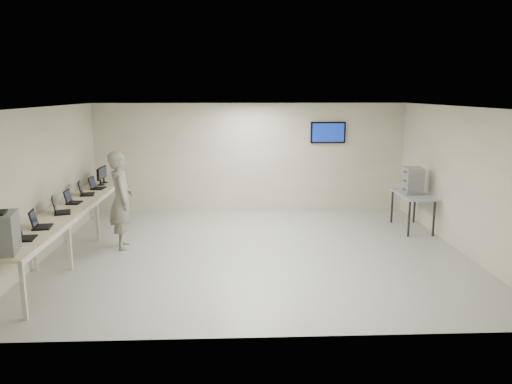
{
  "coord_description": "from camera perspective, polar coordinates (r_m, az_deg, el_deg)",
  "views": [
    {
      "loc": [
        -0.42,
        -9.35,
        3.07
      ],
      "look_at": [
        0.0,
        0.2,
        1.15
      ],
      "focal_mm": 35.0,
      "sensor_mm": 36.0,
      "label": 1
    }
  ],
  "objects": [
    {
      "name": "soldier",
      "position": [
        10.21,
        -15.16,
        -0.88
      ],
      "size": [
        0.66,
        0.82,
        1.95
      ],
      "primitive_type": "imported",
      "rotation": [
        0.0,
        0.0,
        1.87
      ],
      "color": "#646B51",
      "rests_on": "ground"
    },
    {
      "name": "workbench",
      "position": [
        10.13,
        -20.69,
        -2.19
      ],
      "size": [
        0.76,
        6.0,
        0.9
      ],
      "color": "beige",
      "rests_on": "ground"
    },
    {
      "name": "laptop_0",
      "position": [
        8.28,
        -25.17,
        -4.44
      ],
      "size": [
        0.33,
        0.38,
        0.27
      ],
      "rotation": [
        0.0,
        0.0,
        0.12
      ],
      "color": "black",
      "rests_on": "workbench"
    },
    {
      "name": "storage_bins",
      "position": [
        11.71,
        17.51,
        1.26
      ],
      "size": [
        0.38,
        0.42,
        0.6
      ],
      "color": "gray",
      "rests_on": "side_table"
    },
    {
      "name": "monitor_far",
      "position": [
        12.66,
        -17.03,
        2.11
      ],
      "size": [
        0.18,
        0.41,
        0.41
      ],
      "color": "black",
      "rests_on": "workbench"
    },
    {
      "name": "monitor_near",
      "position": [
        12.37,
        -17.39,
        1.89
      ],
      "size": [
        0.19,
        0.42,
        0.41
      ],
      "color": "black",
      "rests_on": "workbench"
    },
    {
      "name": "laptop_3",
      "position": [
        10.56,
        -20.34,
        -0.85
      ],
      "size": [
        0.29,
        0.34,
        0.26
      ],
      "rotation": [
        0.0,
        0.0,
        -0.03
      ],
      "color": "black",
      "rests_on": "workbench"
    },
    {
      "name": "laptop_2",
      "position": [
        9.78,
        -21.61,
        -1.82
      ],
      "size": [
        0.42,
        0.46,
        0.3
      ],
      "rotation": [
        0.0,
        0.0,
        0.31
      ],
      "color": "black",
      "rests_on": "workbench"
    },
    {
      "name": "laptop_1",
      "position": [
        8.86,
        -23.6,
        -3.29
      ],
      "size": [
        0.36,
        0.41,
        0.29
      ],
      "rotation": [
        0.0,
        0.0,
        0.15
      ],
      "color": "black",
      "rests_on": "workbench"
    },
    {
      "name": "laptop_5",
      "position": [
        11.95,
        -17.85,
        0.69
      ],
      "size": [
        0.33,
        0.39,
        0.28
      ],
      "rotation": [
        0.0,
        0.0,
        -0.09
      ],
      "color": "black",
      "rests_on": "workbench"
    },
    {
      "name": "laptop_4",
      "position": [
        11.32,
        -19.02,
        0.07
      ],
      "size": [
        0.38,
        0.43,
        0.3
      ],
      "rotation": [
        0.0,
        0.0,
        0.19
      ],
      "color": "black",
      "rests_on": "workbench"
    },
    {
      "name": "room",
      "position": [
        9.57,
        0.24,
        1.36
      ],
      "size": [
        8.01,
        7.01,
        2.81
      ],
      "color": "#ACABA3",
      "rests_on": "ground"
    },
    {
      "name": "side_table",
      "position": [
        11.78,
        17.49,
        -0.53
      ],
      "size": [
        0.64,
        1.38,
        0.83
      ],
      "color": "gray",
      "rests_on": "ground"
    }
  ]
}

